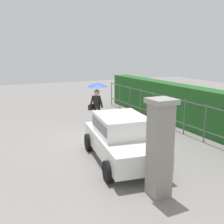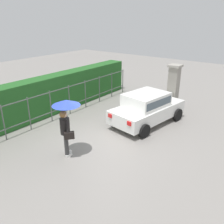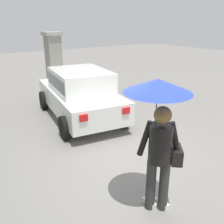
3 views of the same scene
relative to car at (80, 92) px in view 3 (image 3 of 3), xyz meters
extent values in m
plane|color=gray|center=(-2.50, 0.39, -0.80)|extent=(40.00, 40.00, 0.00)
cube|color=white|center=(0.06, -0.01, -0.22)|extent=(3.91, 2.19, 0.60)
cube|color=white|center=(-0.09, 0.01, 0.38)|extent=(2.10, 1.71, 0.60)
cube|color=#4C5B66|center=(-0.09, 0.01, 0.40)|extent=(1.95, 1.71, 0.33)
cylinder|color=black|center=(1.42, 0.63, -0.50)|extent=(0.62, 0.27, 0.60)
cylinder|color=black|center=(1.17, -1.03, -0.50)|extent=(0.62, 0.27, 0.60)
cylinder|color=black|center=(-1.05, 1.01, -0.50)|extent=(0.62, 0.27, 0.60)
cylinder|color=black|center=(-1.30, -0.65, -0.50)|extent=(0.62, 0.27, 0.60)
cube|color=red|center=(-1.70, 0.82, -0.07)|extent=(0.09, 0.21, 0.16)
cube|color=red|center=(-1.86, -0.27, -0.07)|extent=(0.09, 0.21, 0.16)
cylinder|color=#333333|center=(-4.09, 0.97, -0.37)|extent=(0.15, 0.15, 0.86)
cylinder|color=#333333|center=(-4.22, 0.81, -0.37)|extent=(0.15, 0.15, 0.86)
cube|color=white|center=(-4.04, 0.93, -0.76)|extent=(0.26, 0.10, 0.08)
cube|color=white|center=(-4.17, 0.78, -0.76)|extent=(0.26, 0.10, 0.08)
cylinder|color=black|center=(-4.15, 0.89, 0.35)|extent=(0.34, 0.34, 0.58)
sphere|color=#DBAD89|center=(-4.15, 0.89, 0.78)|extent=(0.22, 0.22, 0.22)
sphere|color=olive|center=(-4.18, 0.91, 0.80)|extent=(0.25, 0.25, 0.25)
cylinder|color=black|center=(-3.95, 1.01, 0.37)|extent=(0.21, 0.23, 0.56)
cylinder|color=black|center=(-4.23, 0.67, 0.37)|extent=(0.21, 0.23, 0.56)
cylinder|color=#B2B2B7|center=(-4.03, 0.89, 0.69)|extent=(0.02, 0.02, 0.77)
cone|color=blue|center=(-4.03, 0.89, 1.17)|extent=(0.97, 0.97, 0.19)
cube|color=black|center=(-4.23, 0.61, 0.11)|extent=(0.36, 0.34, 0.24)
cube|color=gray|center=(2.32, -0.20, 0.35)|extent=(0.48, 0.48, 2.30)
cube|color=#9E998E|center=(2.32, -0.20, 1.56)|extent=(0.60, 0.60, 0.12)
camera|label=1|loc=(7.27, -3.88, 2.68)|focal=43.23mm
camera|label=2|loc=(-9.13, -4.96, 3.90)|focal=38.54mm
camera|label=3|loc=(-6.41, 3.32, 2.03)|focal=40.26mm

